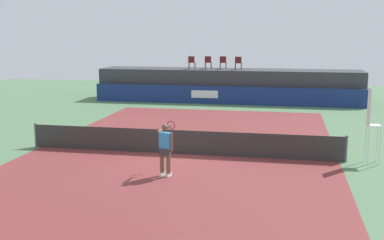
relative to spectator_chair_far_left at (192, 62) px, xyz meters
The scene contains 14 objects.
ground_plane 12.57m from the spectator_chair_far_left, 77.92° to the right, with size 48.00×48.00×0.00m, color #4C704C.
court_inner 15.47m from the spectator_chair_far_left, 80.28° to the right, with size 12.00×22.00×0.00m, color maroon.
sponsor_wall 3.64m from the spectator_chair_far_left, 30.50° to the right, with size 18.00×0.22×1.20m.
spectator_platform 3.04m from the spectator_chair_far_left, ahead, with size 18.00×2.80×2.20m, color #38383D.
spectator_chair_far_left is the anchor object (origin of this frame).
spectator_chair_left 1.15m from the spectator_chair_far_left, 12.61° to the left, with size 0.46×0.46×0.89m.
spectator_chair_center 2.18m from the spectator_chair_far_left, ahead, with size 0.47×0.47×0.89m.
spectator_chair_right 3.25m from the spectator_chair_far_left, ahead, with size 0.45×0.45×0.89m.
umpire_chair 17.85m from the spectator_chair_far_left, 57.48° to the right, with size 0.47×0.47×2.76m.
tennis_net 15.39m from the spectator_chair_far_left, 80.28° to the right, with size 12.40×0.02×0.95m, color #2D2D2D.
net_post_near 15.60m from the spectator_chair_far_left, 103.59° to the right, with size 0.10×0.10×1.00m, color #4C4C51.
net_post_far 17.52m from the spectator_chair_far_left, 59.70° to the right, with size 0.10×0.10×1.00m, color #4C4C51.
tennis_player 18.25m from the spectator_chair_far_left, 81.47° to the right, with size 0.57×1.21×1.77m.
tennis_ball 12.83m from the spectator_chair_far_left, 62.93° to the right, with size 0.07×0.07×0.07m, color #D8EA33.
Camera 1 is at (3.99, -17.91, 4.70)m, focal length 44.97 mm.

